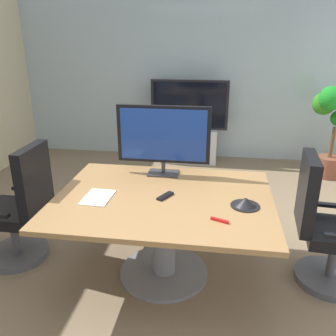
% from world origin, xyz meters
% --- Properties ---
extents(ground_plane, '(7.38, 7.38, 0.00)m').
position_xyz_m(ground_plane, '(0.00, 0.00, 0.00)').
color(ground_plane, '#7A664C').
extents(wall_back_glass_partition, '(5.75, 0.10, 2.60)m').
position_xyz_m(wall_back_glass_partition, '(0.00, 3.19, 1.30)').
color(wall_back_glass_partition, '#9EB2B7').
rests_on(wall_back_glass_partition, ground).
extents(conference_table, '(1.73, 1.32, 0.74)m').
position_xyz_m(conference_table, '(0.03, -0.10, 0.55)').
color(conference_table, olive).
rests_on(conference_table, ground).
extents(office_chair_left, '(0.60, 0.57, 1.09)m').
position_xyz_m(office_chair_left, '(-1.27, -0.05, 0.46)').
color(office_chair_left, '#4C4C51').
rests_on(office_chair_left, ground).
extents(office_chair_right, '(0.61, 0.59, 1.09)m').
position_xyz_m(office_chair_right, '(1.33, 0.01, 0.46)').
color(office_chair_right, '#4C4C51').
rests_on(office_chair_right, ground).
extents(tv_monitor, '(0.84, 0.18, 0.64)m').
position_xyz_m(tv_monitor, '(-0.05, 0.39, 1.10)').
color(tv_monitor, '#333338').
rests_on(tv_monitor, conference_table).
extents(wall_display_unit, '(1.20, 0.36, 1.31)m').
position_xyz_m(wall_display_unit, '(-0.03, 2.84, 0.44)').
color(wall_display_unit, '#B7BABC').
rests_on(wall_display_unit, ground).
extents(potted_plant, '(0.70, 0.56, 1.32)m').
position_xyz_m(potted_plant, '(2.04, 2.45, 0.81)').
color(potted_plant, brown).
rests_on(potted_plant, ground).
extents(conference_phone, '(0.22, 0.22, 0.07)m').
position_xyz_m(conference_phone, '(0.67, -0.18, 0.77)').
color(conference_phone, black).
rests_on(conference_phone, conference_table).
extents(remote_control, '(0.12, 0.17, 0.02)m').
position_xyz_m(remote_control, '(0.05, -0.11, 0.75)').
color(remote_control, black).
rests_on(remote_control, conference_table).
extents(whiteboard_marker, '(0.13, 0.07, 0.02)m').
position_xyz_m(whiteboard_marker, '(0.48, -0.44, 0.75)').
color(whiteboard_marker, red).
rests_on(whiteboard_marker, conference_table).
extents(paper_notepad, '(0.22, 0.31, 0.01)m').
position_xyz_m(paper_notepad, '(-0.48, -0.20, 0.74)').
color(paper_notepad, white).
rests_on(paper_notepad, conference_table).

